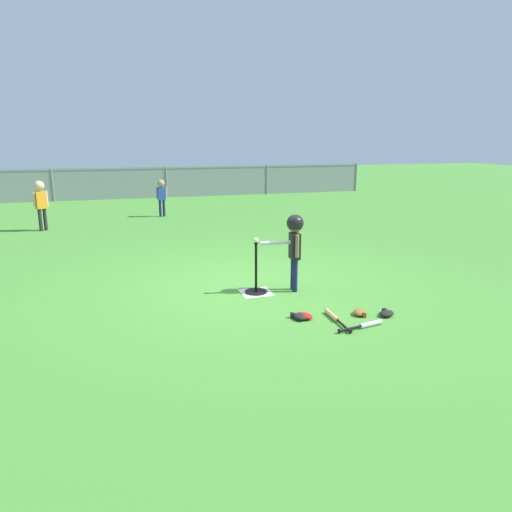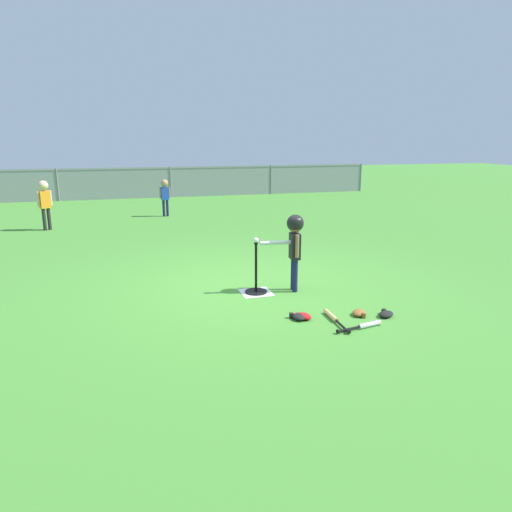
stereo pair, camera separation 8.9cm
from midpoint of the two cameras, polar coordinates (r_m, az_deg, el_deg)
name	(u,v)px [view 2 (the right image)]	position (r m, az deg, el deg)	size (l,w,h in m)	color
ground_plane	(254,287)	(7.14, 0.11, -3.76)	(60.00, 60.00, 0.00)	#478C33
home_plate	(256,292)	(6.88, 0.37, -4.42)	(0.44, 0.44, 0.01)	white
batting_tee	(256,284)	(6.84, 0.37, -3.47)	(0.32, 0.32, 0.74)	black
baseball_on_tee	(256,240)	(6.67, 0.38, 1.93)	(0.07, 0.07, 0.07)	white
batter_child	(294,237)	(6.79, 5.04, 2.29)	(0.63, 0.32, 1.13)	#191E4C
fielder_near_right	(165,193)	(13.79, -10.80, 7.54)	(0.31, 0.21, 1.06)	#191E4C
fielder_deep_center	(44,198)	(12.52, -24.06, 6.39)	(0.32, 0.25, 1.21)	#262626
spare_bat_silver	(365,325)	(5.79, 13.52, -8.18)	(0.63, 0.17, 0.06)	silver
spare_bat_wood	(333,318)	(5.95, 9.75, -7.37)	(0.08, 0.72, 0.06)	#DBB266
glove_by_plate	(298,317)	(5.92, 5.58, -7.31)	(0.17, 0.22, 0.07)	black
glove_near_bats	(386,314)	(6.20, 15.86, -6.77)	(0.27, 0.25, 0.07)	black
glove_tossed_aside	(359,313)	(6.16, 12.80, -6.73)	(0.26, 0.27, 0.07)	brown
glove_outfield_drop	(303,316)	(5.94, 6.18, -7.24)	(0.24, 0.27, 0.07)	#B21919
outfield_fence	(171,181)	(18.34, -10.16, 8.93)	(16.06, 0.06, 1.15)	slate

